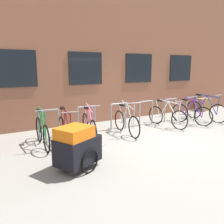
{
  "coord_description": "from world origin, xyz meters",
  "views": [
    {
      "loc": [
        -4.6,
        -4.75,
        2.13
      ],
      "look_at": [
        -0.99,
        1.6,
        0.7
      ],
      "focal_mm": 36.94,
      "sensor_mm": 36.0,
      "label": 1
    }
  ],
  "objects": [
    {
      "name": "planter_box",
      "position": [
        4.95,
        2.85,
        0.3
      ],
      "size": [
        0.7,
        0.44,
        0.6
      ],
      "primitive_type": "cube",
      "color": "olive",
      "rests_on": "ground"
    },
    {
      "name": "bicycle_white",
      "position": [
        1.17,
        1.36,
        0.38
      ],
      "size": [
        0.44,
        1.76,
        1.01
      ],
      "color": "black",
      "rests_on": "ground"
    },
    {
      "name": "bicycle_green",
      "position": [
        -3.28,
        1.41,
        0.4
      ],
      "size": [
        0.44,
        1.73,
        1.1
      ],
      "color": "black",
      "rests_on": "ground"
    },
    {
      "name": "bicycle_purple",
      "position": [
        2.27,
        1.23,
        0.39
      ],
      "size": [
        0.53,
        1.65,
        1.05
      ],
      "color": "black",
      "rests_on": "ground"
    },
    {
      "name": "bicycle_blue",
      "position": [
        3.21,
        1.33,
        0.41
      ],
      "size": [
        0.44,
        1.82,
        1.1
      ],
      "color": "black",
      "rests_on": "ground"
    },
    {
      "name": "bike_trailer",
      "position": [
        -2.97,
        -0.41,
        0.49
      ],
      "size": [
        1.44,
        0.94,
        0.95
      ],
      "color": "black",
      "rests_on": "ground"
    },
    {
      "name": "bicycle_silver",
      "position": [
        -0.63,
        1.3,
        0.38
      ],
      "size": [
        0.44,
        1.7,
        1.1
      ],
      "color": "black",
      "rests_on": "ground"
    },
    {
      "name": "bicycle_maroon",
      "position": [
        -2.66,
        1.27,
        0.39
      ],
      "size": [
        0.44,
        1.75,
        1.03
      ],
      "color": "black",
      "rests_on": "ground"
    },
    {
      "name": "storefront_building",
      "position": [
        0.0,
        6.88,
        2.87
      ],
      "size": [
        28.0,
        7.41,
        5.73
      ],
      "color": "brown",
      "rests_on": "ground"
    },
    {
      "name": "bike_rack",
      "position": [
        0.04,
        1.9,
        0.56
      ],
      "size": [
        6.63,
        0.05,
        0.92
      ],
      "color": "gray",
      "rests_on": "ground"
    },
    {
      "name": "bicycle_pink",
      "position": [
        -1.91,
        1.37,
        0.39
      ],
      "size": [
        0.47,
        1.69,
        1.11
      ],
      "color": "black",
      "rests_on": "ground"
    },
    {
      "name": "ground_plane",
      "position": [
        0.0,
        0.0,
        0.0
      ],
      "size": [
        42.0,
        42.0,
        0.0
      ],
      "primitive_type": "plane",
      "color": "gray"
    }
  ]
}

